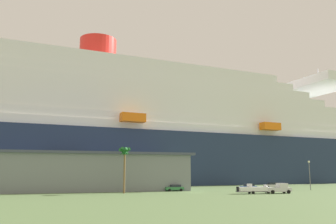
% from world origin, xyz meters
% --- Properties ---
extents(ground_plane, '(600.00, 600.00, 0.00)m').
position_xyz_m(ground_plane, '(0.00, 30.00, 0.00)').
color(ground_plane, '#567042').
extents(cruise_ship, '(283.94, 59.45, 62.85)m').
position_xyz_m(cruise_ship, '(17.29, 55.22, 18.01)').
color(cruise_ship, '#1E2D4C').
rests_on(cruise_ship, ground_plane).
extents(terminal_building, '(62.18, 30.52, 9.45)m').
position_xyz_m(terminal_building, '(-27.53, 21.24, 4.75)').
color(terminal_building, slate).
rests_on(terminal_building, ground_plane).
extents(pickup_truck, '(5.82, 2.88, 2.20)m').
position_xyz_m(pickup_truck, '(15.92, -9.43, 1.04)').
color(pickup_truck, silver).
rests_on(pickup_truck, ground_plane).
extents(small_boat_on_trailer, '(8.95, 2.85, 2.15)m').
position_xyz_m(small_boat_on_trailer, '(10.45, -8.67, 0.96)').
color(small_boat_on_trailer, '#595960').
rests_on(small_boat_on_trailer, ground_plane).
extents(palm_tree, '(2.97, 2.89, 10.19)m').
position_xyz_m(palm_tree, '(-16.19, 1.89, 8.52)').
color(palm_tree, brown).
rests_on(palm_tree, ground_plane).
extents(street_lamp, '(0.56, 0.56, 7.60)m').
position_xyz_m(street_lamp, '(33.00, 0.67, 4.98)').
color(street_lamp, slate).
rests_on(street_lamp, ground_plane).
extents(parked_car_silver_sedan, '(5.02, 2.71, 1.58)m').
position_xyz_m(parked_car_silver_sedan, '(30.57, 13.91, 0.83)').
color(parked_car_silver_sedan, silver).
rests_on(parked_car_silver_sedan, ground_plane).
extents(parked_car_blue_suv, '(4.25, 2.17, 1.58)m').
position_xyz_m(parked_car_blue_suv, '(18.17, 6.74, 0.83)').
color(parked_car_blue_suv, '#264C99').
rests_on(parked_car_blue_suv, ground_plane).
extents(parked_car_green_wagon, '(4.65, 2.15, 1.58)m').
position_xyz_m(parked_car_green_wagon, '(-2.72, 6.66, 0.83)').
color(parked_car_green_wagon, '#2D723F').
rests_on(parked_car_green_wagon, ground_plane).
extents(parked_car_black_coupe, '(4.44, 2.07, 1.58)m').
position_xyz_m(parked_car_black_coupe, '(-16.22, 13.99, 0.83)').
color(parked_car_black_coupe, black).
rests_on(parked_car_black_coupe, ground_plane).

